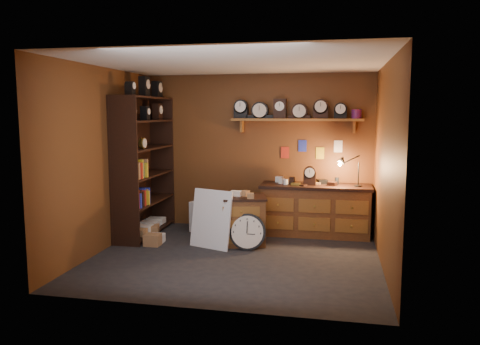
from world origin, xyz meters
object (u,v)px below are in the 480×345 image
object	(u,v)px
big_round_clock	(248,232)
shelving_unit	(142,160)
workbench	(315,207)
low_cabinet	(244,218)

from	to	relation	value
big_round_clock	shelving_unit	bearing A→B (deg)	163.02
shelving_unit	workbench	xyz separation A→B (m)	(2.84, 0.49, -0.78)
shelving_unit	workbench	distance (m)	2.99
shelving_unit	big_round_clock	bearing A→B (deg)	-16.98
workbench	shelving_unit	bearing A→B (deg)	-170.13
workbench	low_cabinet	world-z (taller)	workbench
workbench	big_round_clock	distance (m)	1.45
shelving_unit	workbench	bearing A→B (deg)	9.87
low_cabinet	big_round_clock	xyz separation A→B (m)	(0.10, -0.29, -0.14)
shelving_unit	workbench	world-z (taller)	shelving_unit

